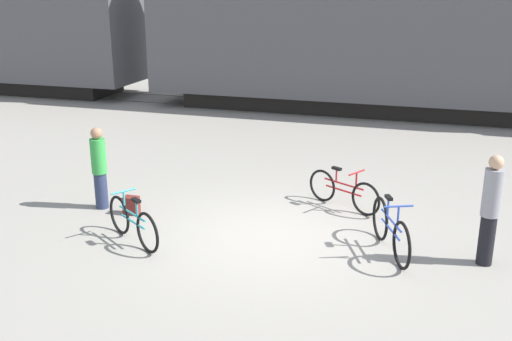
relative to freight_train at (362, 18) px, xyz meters
name	(u,v)px	position (x,y,z in m)	size (l,w,h in m)	color
ground_plane	(272,236)	(0.00, -10.78, -3.05)	(80.00, 80.00, 0.00)	gray
freight_train	(362,18)	(0.00, 0.00, 0.00)	(44.63, 3.01, 5.78)	black
rail_near	(354,115)	(0.00, -0.72, -3.04)	(56.63, 0.07, 0.01)	#4C4238
rail_far	(360,107)	(0.00, 0.72, -3.04)	(56.63, 0.07, 0.01)	#4C4238
bicycle_maroon	(343,191)	(0.96, -9.09, -2.70)	(1.52, 0.89, 0.81)	black
bicycle_blue	(390,230)	(2.00, -10.86, -2.65)	(0.77, 1.70, 0.94)	black
bicycle_teal	(133,222)	(-2.16, -11.72, -2.68)	(1.42, 0.98, 0.86)	black
person_in_grey	(490,209)	(3.46, -10.83, -2.14)	(0.29, 0.29, 1.77)	black
person_in_green	(99,167)	(-3.52, -10.45, -2.23)	(0.29, 0.29, 1.60)	#283351
backpack	(131,205)	(-2.82, -10.56, -2.88)	(0.28, 0.20, 0.34)	maroon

